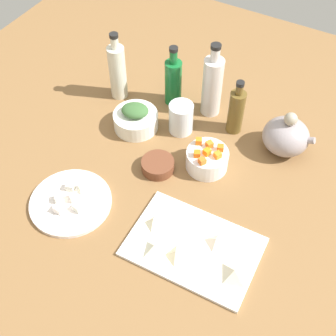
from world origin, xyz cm
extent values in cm
cube|color=brown|center=(0.00, 0.00, 1.50)|extent=(190.00, 190.00, 3.00)
cube|color=white|center=(16.75, -16.51, 3.50)|extent=(33.66, 23.13, 1.00)
cylinder|color=white|center=(-19.23, -20.72, 3.60)|extent=(22.65, 22.65, 1.20)
cylinder|color=white|center=(-19.30, 13.65, 5.77)|extent=(14.03, 14.03, 5.53)
cylinder|color=white|center=(7.54, 9.85, 6.01)|extent=(12.34, 12.34, 6.03)
cylinder|color=brown|center=(-4.46, 1.85, 4.68)|extent=(9.67, 9.67, 3.36)
ellipsoid|color=gray|center=(24.80, 27.35, 8.57)|extent=(13.93, 13.36, 11.14)
sphere|color=#A19884|center=(24.80, 27.35, 15.70)|extent=(3.90, 3.90, 3.90)
cylinder|color=gray|center=(30.72, 27.35, 9.96)|extent=(5.38, 2.00, 3.93)
cylinder|color=silver|center=(-32.35, 24.11, 12.42)|extent=(5.62, 5.62, 18.84)
cylinder|color=silver|center=(-32.35, 24.11, 23.81)|extent=(2.53, 2.53, 3.93)
cylinder|color=black|center=(-32.35, 24.11, 26.37)|extent=(2.81, 2.81, 1.20)
cylinder|color=brown|center=(8.22, 27.86, 10.35)|extent=(4.95, 4.95, 14.69)
cylinder|color=brown|center=(8.22, 27.86, 19.28)|extent=(2.23, 2.23, 3.17)
cylinder|color=black|center=(8.22, 27.86, 21.47)|extent=(2.47, 2.47, 1.20)
cylinder|color=silver|center=(-2.03, 31.91, 13.07)|extent=(6.36, 6.36, 20.14)
cylinder|color=silver|center=(-2.03, 31.91, 25.32)|extent=(2.86, 2.86, 4.37)
cylinder|color=black|center=(-2.03, 31.91, 28.10)|extent=(3.18, 3.18, 1.20)
cylinder|color=#16672E|center=(-14.97, 30.16, 10.86)|extent=(5.55, 5.55, 15.73)
cylinder|color=#16672E|center=(-14.97, 30.16, 20.95)|extent=(2.50, 2.50, 4.44)
cylinder|color=black|center=(-14.97, 30.16, 23.77)|extent=(2.78, 2.78, 1.20)
cylinder|color=white|center=(-6.34, 19.55, 8.05)|extent=(7.59, 7.59, 10.10)
cube|color=orange|center=(10.68, 9.61, 9.93)|extent=(2.43, 2.43, 1.80)
cube|color=orange|center=(7.86, 5.51, 9.93)|extent=(2.47, 2.47, 1.80)
cube|color=orange|center=(6.87, 12.18, 9.93)|extent=(2.46, 2.46, 1.80)
cube|color=orange|center=(10.22, 12.47, 9.93)|extent=(2.38, 2.38, 1.80)
cube|color=orange|center=(5.41, 7.15, 9.93)|extent=(2.44, 2.44, 1.80)
cube|color=orange|center=(3.63, 11.77, 9.93)|extent=(2.42, 2.42, 1.80)
cube|color=orange|center=(7.52, 9.18, 9.93)|extent=(2.29, 2.29, 1.80)
ellipsoid|color=#396232|center=(-19.30, 13.65, 10.13)|extent=(10.11, 9.02, 3.19)
cube|color=#FBE0D0|center=(-18.47, -19.76, 5.30)|extent=(3.09, 3.09, 2.20)
cube|color=silver|center=(-21.67, -17.23, 5.30)|extent=(2.74, 2.74, 2.20)
cube|color=white|center=(-15.42, -21.93, 5.30)|extent=(2.56, 2.56, 2.20)
cube|color=white|center=(-21.88, -21.99, 5.30)|extent=(3.11, 3.11, 2.20)
cube|color=white|center=(-19.77, -24.88, 5.30)|extent=(2.23, 2.23, 2.20)
cube|color=#EFF6CA|center=(-18.36, -15.87, 5.30)|extent=(3.03, 3.03, 2.20)
pyramid|color=beige|center=(29.03, -19.17, 5.46)|extent=(7.51, 7.11, 2.92)
pyramid|color=beige|center=(21.35, -13.08, 5.09)|extent=(4.96, 4.69, 2.19)
pyramid|color=beige|center=(4.47, -15.82, 5.24)|extent=(4.55, 4.83, 2.49)
pyramid|color=beige|center=(14.13, -21.34, 5.18)|extent=(5.40, 5.73, 2.36)
pyramid|color=beige|center=(8.65, -22.57, 5.23)|extent=(6.25, 6.53, 2.47)
camera|label=1|loc=(39.45, -70.38, 105.02)|focal=48.04mm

